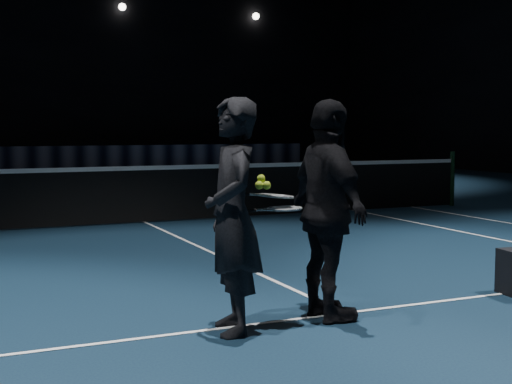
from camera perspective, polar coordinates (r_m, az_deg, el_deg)
floor at (r=12.07m, az=-8.84°, el=-2.43°), size 36.00×36.00×0.00m
wall_back at (r=29.90m, az=-18.32°, el=11.49°), size 30.00×0.00×30.00m
court_lines at (r=12.07m, az=-8.84°, el=-2.41°), size 10.98×23.78×0.01m
net_post_right at (r=15.01m, az=15.41°, el=1.04°), size 0.10×0.10×1.10m
net_mesh at (r=12.02m, az=-8.87°, el=-0.31°), size 12.80×0.02×0.86m
net_tape at (r=11.98m, az=-8.90°, el=1.91°), size 12.80×0.03×0.07m
sponsor_backdrop at (r=27.25m, az=-17.51°, el=2.56°), size 22.00×0.15×0.90m
fixtures_far at (r=29.91m, az=-18.37°, el=14.39°), size 20.00×0.30×0.30m
player_a at (r=5.47m, az=-1.87°, el=-1.94°), size 0.54×0.73×1.82m
player_b at (r=5.86m, az=5.80°, el=-1.50°), size 0.46×1.07×1.82m
racket_lower at (r=5.66m, az=2.32°, el=-1.34°), size 0.68×0.23×0.03m
racket_upper at (r=5.66m, az=1.69°, el=-0.33°), size 0.70×0.28×0.10m
tennis_balls at (r=5.56m, az=0.52°, el=0.71°), size 0.12×0.10×0.12m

